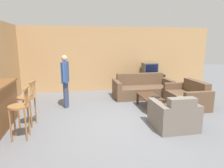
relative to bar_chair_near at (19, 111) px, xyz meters
name	(u,v)px	position (x,y,z in m)	size (l,w,h in m)	color
ground_plane	(123,124)	(2.24, 0.32, -0.61)	(24.00, 24.00, 0.00)	slate
wall_back	(102,59)	(2.24, 4.03, 0.69)	(9.40, 0.08, 2.60)	tan
bar_chair_near	(19,111)	(0.00, 0.00, 0.00)	(0.41, 0.41, 1.08)	#996638
bar_chair_mid	(27,101)	(0.00, 0.69, 0.00)	(0.48, 0.48, 1.08)	#996638
couch_far	(142,89)	(3.54, 2.66, -0.32)	(2.09, 0.95, 0.83)	brown
armchair_near	(174,116)	(3.36, -0.11, -0.31)	(0.92, 0.91, 0.81)	#70665B
loveseat_right	(187,97)	(4.59, 1.37, -0.32)	(0.88, 1.46, 0.80)	brown
coffee_table	(150,98)	(3.33, 1.34, -0.27)	(0.54, 1.01, 0.40)	#472D1E
tv_unit	(149,82)	(4.21, 3.68, -0.28)	(1.24, 0.44, 0.66)	#2D2319
tv	(150,69)	(4.21, 3.67, 0.29)	(0.59, 0.42, 0.48)	#4C4C4C
book_on_table	(156,97)	(3.43, 1.13, -0.19)	(0.24, 0.23, 0.03)	black
person_by_window	(65,78)	(0.85, 1.95, 0.30)	(0.23, 0.54, 1.60)	#384260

